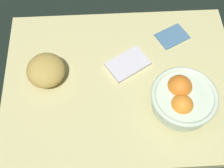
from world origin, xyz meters
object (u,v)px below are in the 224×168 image
Objects in this scene: fruit_bowl at (182,98)px; napkin_spare at (128,64)px; bread_loaf at (46,70)px; napkin_folded at (172,36)px.

napkin_spare is at bearing 132.06° from fruit_bowl.
napkin_folded is at bearing 18.21° from bread_loaf.
napkin_folded is (45.40, 14.94, -3.56)cm from bread_loaf.
bread_loaf is (-43.19, 13.84, -1.89)cm from fruit_bowl.
napkin_folded is 0.80× the size of napkin_spare.
bread_loaf is at bearing 162.23° from fruit_bowl.
fruit_bowl is 45.40cm from bread_loaf.
fruit_bowl is 1.48× the size of napkin_spare.
bread_loaf is at bearing -161.79° from napkin_folded.
napkin_spare is (27.83, 3.19, -3.28)cm from bread_loaf.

